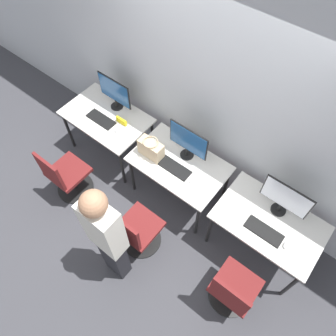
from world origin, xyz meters
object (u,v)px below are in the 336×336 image
(keyboard_left, at_px, (101,119))
(office_chair_left, at_px, (66,177))
(mouse_center, at_px, (192,180))
(monitor_right, at_px, (285,199))
(mouse_left, at_px, (117,130))
(person_center, at_px, (107,237))
(office_chair_center, at_px, (137,232))
(handbag, at_px, (151,149))
(monitor_center, at_px, (188,142))
(keyboard_center, at_px, (174,168))
(keyboard_right, at_px, (264,231))
(office_chair_right, at_px, (232,292))
(monitor_left, at_px, (114,92))
(mouse_right, at_px, (286,245))

(keyboard_left, height_order, office_chair_left, office_chair_left)
(mouse_center, bearing_deg, monitor_right, 16.35)
(mouse_left, xyz_separation_m, person_center, (0.97, -1.14, 0.23))
(mouse_left, bearing_deg, office_chair_center, -38.87)
(office_chair_left, xyz_separation_m, handbag, (0.80, 0.75, 0.48))
(monitor_center, bearing_deg, person_center, -87.26)
(keyboard_center, height_order, keyboard_right, same)
(keyboard_center, bearing_deg, keyboard_right, -2.23)
(mouse_center, height_order, office_chair_right, office_chair_right)
(monitor_left, bearing_deg, keyboard_left, -90.00)
(keyboard_center, bearing_deg, mouse_center, -1.98)
(mouse_right, bearing_deg, office_chair_center, -152.71)
(keyboard_center, bearing_deg, office_chair_right, -27.10)
(handbag, bearing_deg, monitor_right, 10.32)
(office_chair_left, height_order, handbag, handbag)
(office_chair_right, bearing_deg, keyboard_left, 165.13)
(keyboard_left, distance_m, mouse_center, 1.45)
(office_chair_left, bearing_deg, mouse_left, 73.24)
(handbag, bearing_deg, mouse_left, 177.80)
(person_center, height_order, monitor_right, person_center)
(monitor_right, xyz_separation_m, handbag, (-1.53, -0.28, -0.14))
(office_chair_center, bearing_deg, monitor_left, 139.35)
(office_chair_left, bearing_deg, monitor_left, 92.88)
(monitor_right, bearing_deg, office_chair_center, -138.07)
(monitor_left, height_order, mouse_center, monitor_left)
(mouse_left, height_order, office_chair_center, office_chair_center)
(office_chair_center, height_order, person_center, person_center)
(keyboard_center, bearing_deg, mouse_right, -1.71)
(keyboard_center, distance_m, office_chair_right, 1.46)
(keyboard_right, bearing_deg, mouse_right, 0.79)
(handbag, bearing_deg, keyboard_left, 178.63)
(monitor_left, bearing_deg, person_center, -48.71)
(keyboard_right, distance_m, office_chair_right, 0.71)
(mouse_left, xyz_separation_m, mouse_center, (1.16, -0.02, 0.00))
(mouse_left, height_order, mouse_right, same)
(monitor_center, relative_size, office_chair_center, 0.57)
(monitor_center, xyz_separation_m, mouse_right, (1.44, -0.29, -0.24))
(office_chair_right, xyz_separation_m, handbag, (-1.59, 0.63, 0.48))
(monitor_left, xyz_separation_m, person_center, (1.26, -1.43, -0.01))
(mouse_center, bearing_deg, mouse_right, -1.65)
(monitor_center, relative_size, mouse_center, 5.64)
(mouse_left, relative_size, office_chair_right, 0.10)
(keyboard_left, distance_m, monitor_right, 2.41)
(person_center, height_order, office_chair_right, person_center)
(monitor_left, xyz_separation_m, office_chair_left, (0.05, -1.06, -0.62))
(mouse_left, distance_m, office_chair_left, 0.89)
(person_center, relative_size, mouse_right, 19.47)
(office_chair_left, bearing_deg, keyboard_left, 93.99)
(mouse_center, distance_m, person_center, 1.16)
(mouse_center, bearing_deg, monitor_left, 167.82)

